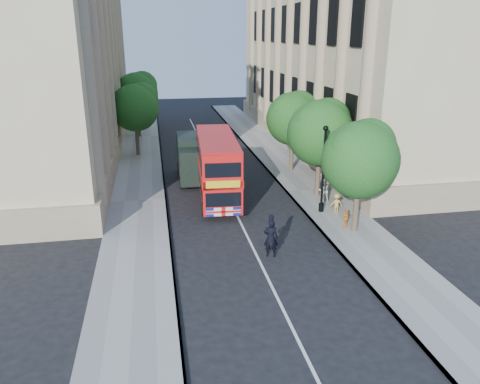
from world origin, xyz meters
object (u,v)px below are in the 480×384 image
double_decker_bus (217,166)px  woman_pedestrian (324,190)px  lamp_post (323,173)px  box_van (194,159)px  police_constable (271,238)px

double_decker_bus → woman_pedestrian: (6.38, -2.31, -1.31)m
lamp_post → box_van: bearing=130.2°
double_decker_bus → police_constable: size_ratio=4.61×
lamp_post → double_decker_bus: bearing=146.1°
lamp_post → double_decker_bus: (-5.69, 3.83, -0.32)m
lamp_post → box_van: (-6.80, 8.05, -0.96)m
box_van → police_constable: box_van is taller
double_decker_bus → box_van: double_decker_bus is taller
lamp_post → box_van: lamp_post is taller
double_decker_bus → lamp_post: bearing=-30.3°
lamp_post → double_decker_bus: lamp_post is taller
double_decker_bus → woman_pedestrian: size_ratio=5.69×
lamp_post → police_constable: size_ratio=2.73×
lamp_post → box_van: 10.58m
box_van → woman_pedestrian: box_van is taller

